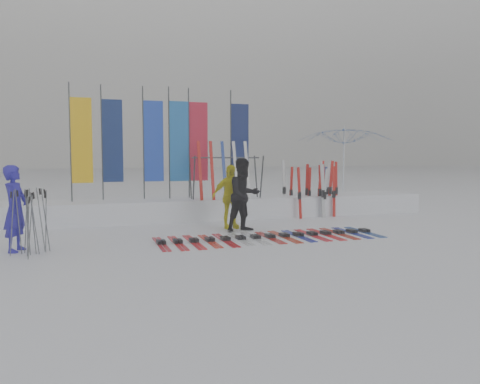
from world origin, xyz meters
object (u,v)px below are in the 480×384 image
object	(u,v)px
person_black	(244,195)
ski_rack	(226,172)
person_blue	(15,208)
ski_row	(270,236)
tent_canopy	(345,166)
person_yellow	(230,197)

from	to	relation	value
person_black	ski_rack	distance (m)	2.23
person_blue	ski_rack	distance (m)	6.01
ski_row	ski_rack	world-z (taller)	ski_rack
person_black	tent_canopy	size ratio (longest dim) A/B	0.55
tent_canopy	ski_rack	world-z (taller)	tent_canopy
ski_rack	tent_canopy	bearing A→B (deg)	17.52
person_yellow	tent_canopy	world-z (taller)	tent_canopy
ski_row	ski_rack	size ratio (longest dim) A/B	2.48
person_blue	ski_row	distance (m)	5.26
person_black	tent_canopy	bearing A→B (deg)	22.29
person_blue	ski_rack	xyz separation A→B (m)	(5.13, 3.07, 0.55)
person_yellow	ski_row	distance (m)	1.82
ski_row	ski_rack	distance (m)	3.50
person_blue	person_black	distance (m)	5.03
person_yellow	ski_row	bearing A→B (deg)	-78.74
person_black	ski_rack	xyz separation A→B (m)	(0.18, 2.16, 0.49)
tent_canopy	ski_rack	distance (m)	5.00
person_black	person_yellow	world-z (taller)	person_black
person_blue	tent_canopy	bearing A→B (deg)	-47.15
person_yellow	ski_row	xyz separation A→B (m)	(0.45, -1.59, -0.77)
tent_canopy	ski_rack	xyz separation A→B (m)	(-4.77, -1.51, -0.07)
tent_canopy	person_yellow	bearing A→B (deg)	-148.56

